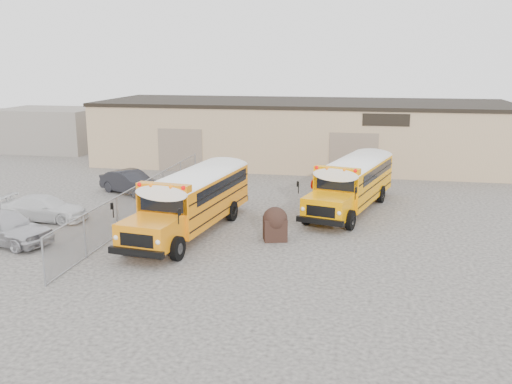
% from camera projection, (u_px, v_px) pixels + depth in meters
% --- Properties ---
extents(ground, '(120.00, 120.00, 0.00)m').
position_uv_depth(ground, '(249.00, 244.00, 24.50)').
color(ground, '#312F2D').
rests_on(ground, ground).
extents(warehouse, '(30.20, 10.20, 4.67)m').
position_uv_depth(warehouse, '(302.00, 132.00, 43.08)').
color(warehouse, tan).
rests_on(warehouse, ground).
extents(chainlink_fence, '(0.07, 18.07, 1.81)m').
position_uv_depth(chainlink_fence, '(143.00, 200.00, 28.28)').
color(chainlink_fence, gray).
rests_on(chainlink_fence, ground).
extents(distant_building_left, '(8.00, 6.00, 3.60)m').
position_uv_depth(distant_building_left, '(51.00, 129.00, 49.20)').
color(distant_building_left, slate).
rests_on(distant_building_left, ground).
extents(school_bus_left, '(3.64, 9.84, 2.81)m').
position_uv_depth(school_bus_left, '(238.00, 172.00, 31.50)').
color(school_bus_left, orange).
rests_on(school_bus_left, ground).
extents(school_bus_right, '(4.56, 9.55, 2.72)m').
position_uv_depth(school_bus_right, '(379.00, 162.00, 34.87)').
color(school_bus_right, '#F79700').
rests_on(school_bus_right, ground).
extents(tarp_bundle, '(1.20, 1.14, 1.49)m').
position_uv_depth(tarp_bundle, '(275.00, 223.00, 24.83)').
color(tarp_bundle, black).
rests_on(tarp_bundle, ground).
extents(car_silver, '(4.71, 2.81, 1.50)m').
position_uv_depth(car_silver, '(5.00, 227.00, 24.35)').
color(car_silver, '#BBBAC0').
rests_on(car_silver, ground).
extents(car_white, '(4.24, 1.75, 1.22)m').
position_uv_depth(car_white, '(45.00, 208.00, 27.92)').
color(car_white, silver).
rests_on(car_white, ground).
extents(car_dark, '(4.36, 3.24, 1.37)m').
position_uv_depth(car_dark, '(131.00, 182.00, 33.43)').
color(car_dark, black).
rests_on(car_dark, ground).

